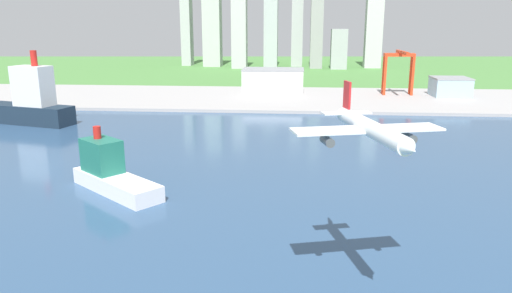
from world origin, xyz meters
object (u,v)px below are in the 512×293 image
at_px(ferry_boat, 111,173).
at_px(cargo_ship, 29,103).
at_px(warehouse_main, 273,81).
at_px(airplane_landing, 371,129).
at_px(warehouse_annex, 450,87).
at_px(port_crane_red, 399,63).

height_order(ferry_boat, cargo_ship, cargo_ship).
xyz_separation_m(ferry_boat, warehouse_main, (52.65, 275.40, 6.44)).
height_order(airplane_landing, warehouse_main, airplane_landing).
xyz_separation_m(airplane_landing, ferry_boat, (-91.17, 79.45, -37.08)).
relative_size(ferry_boat, warehouse_annex, 1.43).
bearing_deg(cargo_ship, warehouse_main, 43.35).
height_order(ferry_boat, warehouse_main, ferry_boat).
distance_m(airplane_landing, warehouse_annex, 367.43).
xyz_separation_m(airplane_landing, warehouse_main, (-38.52, 354.85, -30.64)).
bearing_deg(ferry_boat, warehouse_main, 79.18).
relative_size(ferry_boat, cargo_ship, 0.65).
relative_size(airplane_landing, cargo_ship, 0.53).
xyz_separation_m(cargo_ship, port_crane_red, (272.75, 143.35, 17.78)).
height_order(ferry_boat, warehouse_annex, ferry_boat).
xyz_separation_m(cargo_ship, warehouse_main, (157.85, 149.00, -0.40)).
relative_size(ferry_boat, warehouse_main, 0.79).
height_order(cargo_ship, warehouse_main, cargo_ship).
bearing_deg(airplane_landing, warehouse_main, 96.19).
distance_m(cargo_ship, warehouse_main, 217.06).
xyz_separation_m(ferry_boat, cargo_ship, (-105.19, 126.40, 6.85)).
height_order(airplane_landing, ferry_boat, airplane_landing).
xyz_separation_m(airplane_landing, warehouse_annex, (122.04, 344.95, -33.45)).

